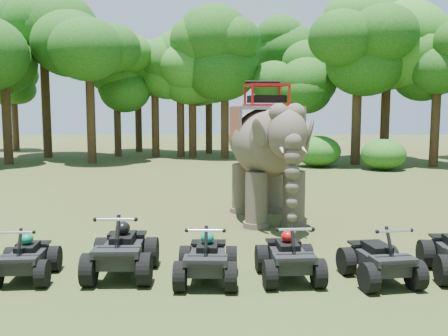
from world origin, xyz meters
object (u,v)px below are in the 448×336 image
at_px(atv_1, 122,243).
at_px(atv_3, 289,250).
at_px(atv_4, 380,252).
at_px(atv_0, 25,252).
at_px(elephant, 267,151).
at_px(atv_2, 207,252).

bearing_deg(atv_1, atv_3, -4.95).
bearing_deg(atv_4, atv_1, 166.33).
relative_size(atv_0, atv_1, 0.83).
relative_size(elephant, atv_2, 3.11).
bearing_deg(elephant, atv_0, -142.91).
bearing_deg(atv_0, atv_3, -5.12).
height_order(atv_1, atv_3, atv_1).
bearing_deg(atv_4, elephant, 97.58).
bearing_deg(atv_4, atv_0, 169.19).
distance_m(atv_0, atv_3, 5.41).
bearing_deg(atv_3, atv_4, -9.32).
distance_m(elephant, atv_2, 6.28).
height_order(atv_0, atv_3, atv_3).
bearing_deg(atv_3, atv_0, 175.64).
height_order(atv_0, atv_2, atv_2).
xyz_separation_m(atv_2, atv_4, (3.50, 0.02, -0.01)).
distance_m(atv_0, atv_1, 1.95).
relative_size(elephant, atv_4, 3.15).
bearing_deg(elephant, atv_1, -131.84).
bearing_deg(atv_1, atv_4, -5.39).
xyz_separation_m(atv_0, atv_2, (3.73, -0.14, 0.04)).
height_order(atv_2, atv_4, atv_2).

